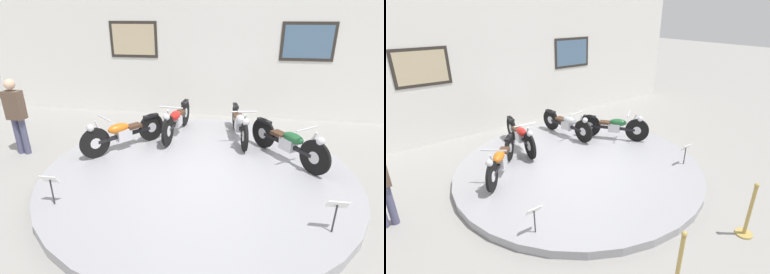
% 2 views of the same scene
% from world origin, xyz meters
% --- Properties ---
extents(ground_plane, '(60.00, 60.00, 0.00)m').
position_xyz_m(ground_plane, '(0.00, 0.00, 0.00)').
color(ground_plane, gray).
extents(display_platform, '(5.71, 5.71, 0.17)m').
position_xyz_m(display_platform, '(0.00, 0.00, 0.08)').
color(display_platform, '#99999E').
rests_on(display_platform, ground_plane).
extents(back_wall, '(14.00, 0.22, 3.95)m').
position_xyz_m(back_wall, '(0.00, 3.76, 1.98)').
color(back_wall, white).
rests_on(back_wall, ground_plane).
extents(motorcycle_orange, '(1.29, 1.57, 0.79)m').
position_xyz_m(motorcycle_orange, '(-1.69, 0.61, 0.55)').
color(motorcycle_orange, black).
rests_on(motorcycle_orange, display_platform).
extents(motorcycle_red, '(0.54, 2.02, 0.81)m').
position_xyz_m(motorcycle_red, '(-0.74, 1.56, 0.57)').
color(motorcycle_red, black).
rests_on(motorcycle_red, display_platform).
extents(motorcycle_silver, '(0.54, 1.96, 0.79)m').
position_xyz_m(motorcycle_silver, '(0.74, 1.56, 0.55)').
color(motorcycle_silver, black).
rests_on(motorcycle_silver, display_platform).
extents(motorcycle_green, '(1.28, 1.60, 0.80)m').
position_xyz_m(motorcycle_green, '(1.69, 0.61, 0.56)').
color(motorcycle_green, black).
rests_on(motorcycle_green, display_platform).
extents(info_placard_front_left, '(0.26, 0.11, 0.51)m').
position_xyz_m(info_placard_front_left, '(-2.01, -1.50, 0.53)').
color(info_placard_front_left, '#333338').
rests_on(info_placard_front_left, display_platform).
extents(info_placard_front_centre, '(0.26, 0.11, 0.51)m').
position_xyz_m(info_placard_front_centre, '(2.01, -1.50, 0.53)').
color(info_placard_front_centre, '#333338').
rests_on(info_placard_front_centre, display_platform).
extents(stanchion_post_left_of_entry, '(0.28, 0.28, 1.02)m').
position_xyz_m(stanchion_post_left_of_entry, '(-0.95, -3.50, 0.34)').
color(stanchion_post_left_of_entry, tan).
rests_on(stanchion_post_left_of_entry, ground_plane).
extents(stanchion_post_right_of_entry, '(0.28, 0.28, 1.02)m').
position_xyz_m(stanchion_post_right_of_entry, '(0.95, -3.50, 0.34)').
color(stanchion_post_right_of_entry, tan).
rests_on(stanchion_post_right_of_entry, ground_plane).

